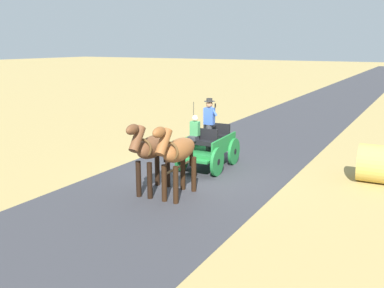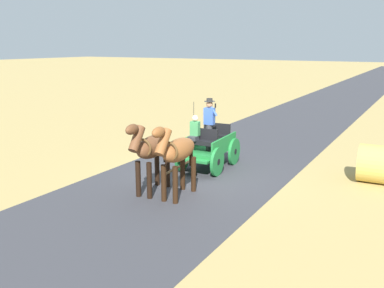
% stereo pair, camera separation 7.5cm
% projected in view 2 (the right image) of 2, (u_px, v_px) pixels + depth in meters
% --- Properties ---
extents(ground_plane, '(200.00, 200.00, 0.00)m').
position_uv_depth(ground_plane, '(198.00, 174.00, 14.06)').
color(ground_plane, tan).
extents(road_surface, '(5.82, 160.00, 0.01)m').
position_uv_depth(road_surface, '(198.00, 174.00, 14.06)').
color(road_surface, '#38383D').
rests_on(road_surface, ground).
extents(horse_drawn_carriage, '(1.54, 4.51, 2.50)m').
position_uv_depth(horse_drawn_carriage, '(208.00, 146.00, 14.57)').
color(horse_drawn_carriage, '#1E7233').
rests_on(horse_drawn_carriage, ground).
extents(horse_near_side, '(0.63, 2.13, 2.21)m').
position_uv_depth(horse_near_side, '(177.00, 152.00, 11.64)').
color(horse_near_side, brown).
rests_on(horse_near_side, ground).
extents(horse_off_side, '(0.70, 2.14, 2.21)m').
position_uv_depth(horse_off_side, '(151.00, 149.00, 12.01)').
color(horse_off_side, brown).
rests_on(horse_off_side, ground).
extents(hay_bale, '(1.16, 1.25, 1.20)m').
position_uv_depth(hay_bale, '(377.00, 164.00, 13.10)').
color(hay_bale, gold).
rests_on(hay_bale, ground).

